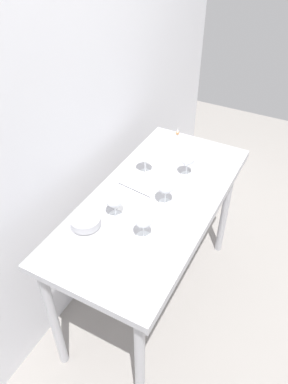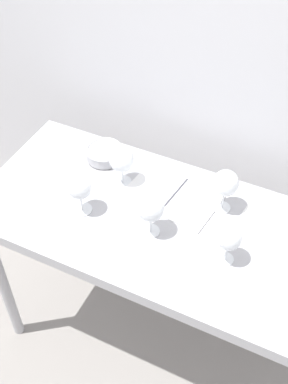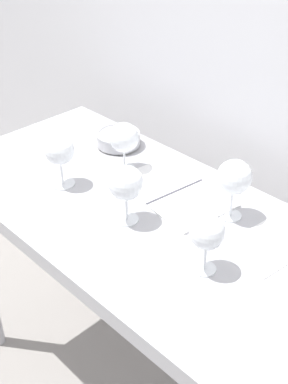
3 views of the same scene
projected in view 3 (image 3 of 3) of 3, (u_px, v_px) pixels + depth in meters
back_wall at (263, 36)px, 1.52m from camera, size 3.80×0.04×2.60m
steel_counter at (145, 240)px, 1.51m from camera, size 1.40×0.65×0.90m
wine_glass_near_center at (126, 184)px, 1.35m from camera, size 0.10×0.10×0.17m
wine_glass_near_left at (60, 152)px, 1.51m from camera, size 0.09×0.09×0.17m
wine_glass_far_left at (124, 139)px, 1.59m from camera, size 0.10×0.10×0.16m
wine_glass_far_right at (234, 178)px, 1.36m from camera, size 0.10×0.10×0.18m
wine_glass_near_right at (207, 234)px, 1.19m from camera, size 0.09×0.09×0.16m
open_notebook at (174, 192)px, 1.53m from camera, size 0.37×0.26×0.01m
tasting_sheet_upper at (273, 243)px, 1.33m from camera, size 0.18×0.27×0.00m
tasting_bowl at (118, 138)px, 1.76m from camera, size 0.16×0.16×0.05m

